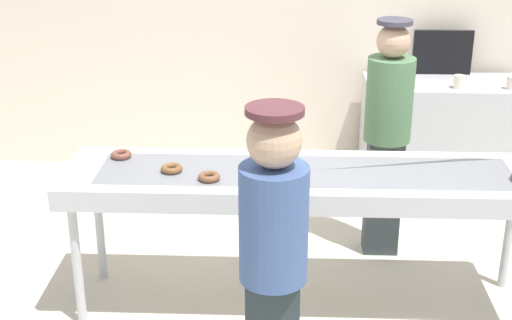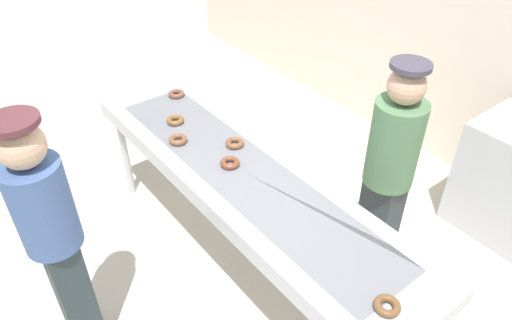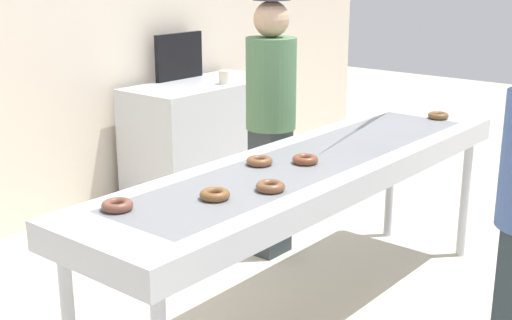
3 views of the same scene
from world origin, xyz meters
name	(u,v)px [view 3 (image 3 of 3)]	position (x,y,z in m)	size (l,w,h in m)	color
ground_plane	(310,319)	(0.00, 0.00, 0.00)	(16.00, 16.00, 0.00)	beige
fryer_conveyor	(314,171)	(0.00, 0.00, 0.84)	(2.84, 0.70, 0.91)	#B7BABF
chocolate_donut_0	(117,205)	(-1.12, 0.17, 0.93)	(0.13, 0.13, 0.04)	brown
chocolate_donut_1	(438,116)	(1.23, -0.09, 0.93)	(0.13, 0.13, 0.04)	brown
chocolate_donut_2	(270,186)	(-0.55, -0.15, 0.93)	(0.13, 0.13, 0.04)	brown
chocolate_donut_3	(305,160)	(-0.11, -0.02, 0.93)	(0.13, 0.13, 0.04)	brown
chocolate_donut_4	(260,161)	(-0.27, 0.13, 0.93)	(0.13, 0.13, 0.04)	brown
chocolate_donut_5	(215,195)	(-0.78, -0.04, 0.93)	(0.13, 0.13, 0.04)	brown
worker_baker	(271,115)	(0.57, 0.73, 0.93)	(0.31, 0.31, 1.66)	#2D3538
prep_counter	(204,138)	(1.21, 1.92, 0.46)	(1.31, 0.63, 0.92)	#B7BABF
paper_cup_0	(224,77)	(1.27, 1.74, 0.97)	(0.08, 0.08, 0.11)	beige
paper_cup_1	(258,71)	(1.68, 1.73, 0.97)	(0.08, 0.08, 0.11)	beige
menu_display	(179,56)	(1.21, 2.18, 1.11)	(0.50, 0.04, 0.38)	black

